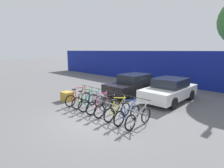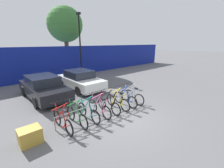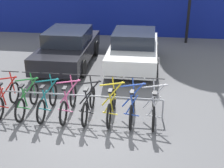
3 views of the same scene
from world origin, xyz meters
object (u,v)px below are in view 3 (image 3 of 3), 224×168
bicycle_silver (154,108)px  bicycle_red (7,99)px  bicycle_blue (132,106)px  car_white (134,49)px  car_black (68,47)px  bicycle_teal (47,101)px  bicycle_yellow (112,105)px  bicycle_pink (68,103)px  bike_rack (79,97)px  bicycle_green (27,100)px  bicycle_black (89,104)px

bicycle_silver → bicycle_red: bearing=-176.8°
bicycle_blue → car_white: bearing=89.7°
bicycle_blue → bicycle_silver: (0.57, 0.00, 0.00)m
bicycle_silver → car_black: 5.39m
bicycle_teal → bicycle_yellow: 1.80m
bicycle_pink → car_white: size_ratio=0.42×
bike_rack → bicycle_red: bicycle_red is taller
bicycle_yellow → car_white: 4.26m
bicycle_red → bicycle_pink: (1.80, 0.00, 0.00)m
bicycle_pink → bicycle_teal: bearing=178.5°
bicycle_green → car_white: car_white is taller
bicycle_teal → bicycle_black: 1.17m
car_white → bicycle_yellow: bearing=-94.1°
bicycle_silver → car_black: size_ratio=0.39×
bicycle_pink → bicycle_silver: bearing=-1.5°
bicycle_teal → car_white: car_white is taller
bicycle_pink → bicycle_yellow: bearing=-1.5°
bicycle_green → car_white: (2.69, 4.24, 0.31)m
bicycle_pink → bicycle_blue: (1.76, 0.00, 0.00)m
bicycle_red → bicycle_blue: 3.56m
bicycle_black → bicycle_blue: 1.20m
bike_rack → car_black: (-1.36, 4.00, 0.19)m
bicycle_teal → bicycle_pink: 0.60m
bicycle_blue → bicycle_yellow: bearing=176.2°
car_black → bicycle_blue: bearing=-55.4°
bike_rack → bicycle_teal: 0.89m
car_black → car_white: (2.60, 0.09, -0.00)m
bike_rack → bicycle_silver: (2.07, -0.15, -0.12)m
bicycle_red → bicycle_black: bearing=-0.4°
bicycle_black → bicycle_silver: size_ratio=1.00×
bicycle_red → bicycle_pink: 1.80m
bicycle_pink → bicycle_blue: same height
bicycle_red → bicycle_teal: same height
bicycle_blue → bicycle_red: bearing=176.2°
bike_rack → bicycle_silver: size_ratio=2.73×
bicycle_silver → car_black: car_black is taller
bicycle_black → bicycle_blue: (1.20, 0.00, 0.00)m
bicycle_red → car_black: size_ratio=0.39×
bicycle_green → bicycle_black: same height
bicycle_blue → bike_rack: bearing=170.6°
bicycle_green → car_black: (0.08, 4.15, 0.31)m
bicycle_red → bicycle_green: 0.62m
bicycle_green → bicycle_teal: same height
bicycle_red → bicycle_green: bearing=-0.4°
bicycle_teal → bicycle_silver: bearing=2.1°
bicycle_red → bicycle_blue: (3.56, 0.00, 0.00)m
car_black → bicycle_pink: bearing=-75.2°
bicycle_red → bicycle_teal: bearing=-0.4°
bicycle_teal → car_black: car_black is taller
bicycle_green → bicycle_teal: 0.58m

